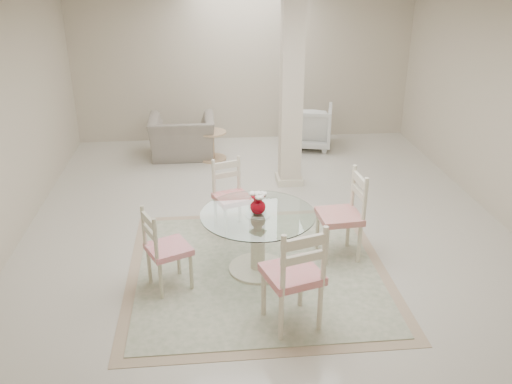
{
  "coord_description": "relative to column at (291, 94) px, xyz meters",
  "views": [
    {
      "loc": [
        -0.73,
        -6.13,
        3.19
      ],
      "look_at": [
        -0.22,
        -0.92,
        0.85
      ],
      "focal_mm": 38.0,
      "sensor_mm": 36.0,
      "label": 1
    }
  ],
  "objects": [
    {
      "name": "dining_chair_south",
      "position": [
        -0.48,
        -3.42,
        -0.73
      ],
      "size": [
        0.59,
        0.59,
        1.19
      ],
      "rotation": [
        0.0,
        0.0,
        3.44
      ],
      "color": "beige",
      "rests_on": "ground"
    },
    {
      "name": "red_vase",
      "position": [
        -0.72,
        -2.42,
        -0.54
      ],
      "size": [
        0.19,
        0.18,
        0.25
      ],
      "color": "#A40513",
      "rests_on": "dining_table"
    },
    {
      "name": "dining_chair_east",
      "position": [
        0.28,
        -2.2,
        -0.75
      ],
      "size": [
        0.49,
        0.49,
        1.13
      ],
      "rotation": [
        0.0,
        0.0,
        -1.49
      ],
      "color": "#ECE4C2",
      "rests_on": "ground"
    },
    {
      "name": "column",
      "position": [
        0.0,
        0.0,
        0.0
      ],
      "size": [
        0.3,
        0.3,
        2.7
      ],
      "primitive_type": "cube",
      "color": "beige",
      "rests_on": "ground"
    },
    {
      "name": "dining_chair_north",
      "position": [
        -0.95,
        -1.43,
        -0.82
      ],
      "size": [
        0.51,
        0.51,
        1.0
      ],
      "rotation": [
        0.0,
        0.0,
        0.34
      ],
      "color": "beige",
      "rests_on": "ground"
    },
    {
      "name": "recliner_taupe",
      "position": [
        -1.61,
        1.29,
        -1.0
      ],
      "size": [
        1.07,
        0.94,
        0.69
      ],
      "primitive_type": "imported",
      "rotation": [
        0.0,
        0.0,
        3.15
      ],
      "color": "gray",
      "rests_on": "ground"
    },
    {
      "name": "side_table",
      "position": [
        -1.12,
        1.09,
        -1.13
      ],
      "size": [
        0.47,
        0.47,
        0.49
      ],
      "color": "#D8A884",
      "rests_on": "ground"
    },
    {
      "name": "room_shell",
      "position": [
        -0.5,
        -1.3,
        0.51
      ],
      "size": [
        6.02,
        7.02,
        2.71
      ],
      "color": "beige",
      "rests_on": "ground"
    },
    {
      "name": "armchair_white",
      "position": [
        0.58,
        1.58,
        -0.97
      ],
      "size": [
        0.98,
        0.99,
        0.75
      ],
      "primitive_type": "imported",
      "rotation": [
        0.0,
        0.0,
        2.9
      ],
      "color": "silver",
      "rests_on": "ground"
    },
    {
      "name": "ground",
      "position": [
        -0.5,
        -1.3,
        -1.35
      ],
      "size": [
        7.0,
        7.0,
        0.0
      ],
      "primitive_type": "plane",
      "color": "beige",
      "rests_on": "ground"
    },
    {
      "name": "dining_chair_west",
      "position": [
        -1.7,
        -2.66,
        -0.83
      ],
      "size": [
        0.53,
        0.53,
        1.0
      ],
      "rotation": [
        0.0,
        0.0,
        2.0
      ],
      "color": "beige",
      "rests_on": "ground"
    },
    {
      "name": "dining_table",
      "position": [
        -0.72,
        -2.42,
        -1.0
      ],
      "size": [
        1.2,
        1.2,
        0.69
      ],
      "rotation": [
        0.0,
        0.0,
        0.23
      ],
      "color": "beige",
      "rests_on": "ground"
    },
    {
      "name": "area_rug",
      "position": [
        -0.72,
        -2.42,
        -1.34
      ],
      "size": [
        2.8,
        2.8,
        0.02
      ],
      "color": "tan",
      "rests_on": "ground"
    }
  ]
}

